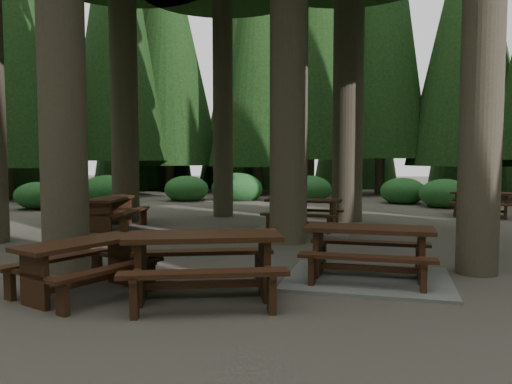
# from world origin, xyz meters

# --- Properties ---
(ground) EXTENTS (80.00, 80.00, 0.00)m
(ground) POSITION_xyz_m (0.00, 0.00, 0.00)
(ground) COLOR #4E463F
(ground) RESTS_ON ground
(picnic_table_a) EXTENTS (2.77, 2.41, 0.84)m
(picnic_table_a) POSITION_xyz_m (2.17, -3.17, 0.29)
(picnic_table_a) COLOR gray
(picnic_table_a) RESTS_ON ground
(picnic_table_b) EXTENTS (1.58, 1.94, 0.83)m
(picnic_table_b) POSITION_xyz_m (-4.01, 1.89, 0.55)
(picnic_table_b) COLOR #371610
(picnic_table_b) RESTS_ON ground
(picnic_table_c) EXTENTS (2.76, 2.43, 0.82)m
(picnic_table_c) POSITION_xyz_m (1.12, 1.99, 0.29)
(picnic_table_c) COLOR gray
(picnic_table_c) RESTS_ON ground
(picnic_table_d) EXTENTS (2.20, 1.98, 0.78)m
(picnic_table_d) POSITION_xyz_m (6.79, 5.77, 0.52)
(picnic_table_d) COLOR #371610
(picnic_table_d) RESTS_ON ground
(picnic_table_e) EXTENTS (2.37, 2.06, 0.89)m
(picnic_table_e) POSITION_xyz_m (-0.15, -4.45, 0.59)
(picnic_table_e) COLOR #371610
(picnic_table_e) RESTS_ON ground
(picnic_table_f) EXTENTS (2.08, 2.22, 0.76)m
(picnic_table_f) POSITION_xyz_m (-1.87, -4.41, 0.50)
(picnic_table_f) COLOR #371610
(picnic_table_f) RESTS_ON ground
(shrub_ring) EXTENTS (23.86, 24.64, 1.49)m
(shrub_ring) POSITION_xyz_m (0.70, 0.75, 0.40)
(shrub_ring) COLOR #205E2A
(shrub_ring) RESTS_ON ground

